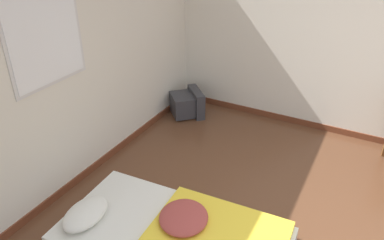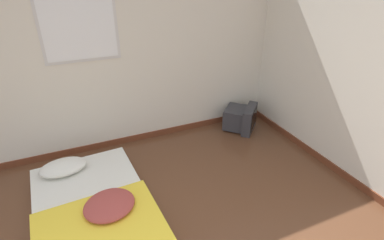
% 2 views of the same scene
% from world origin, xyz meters
% --- Properties ---
extents(wall_back, '(7.78, 0.08, 2.60)m').
position_xyz_m(wall_back, '(0.00, 2.74, 1.29)').
color(wall_back, silver).
rests_on(wall_back, ground_plane).
extents(mattress_bed, '(1.23, 2.14, 0.33)m').
position_xyz_m(mattress_bed, '(-0.21, 1.23, 0.12)').
color(mattress_bed, silver).
rests_on(mattress_bed, ground_plane).
extents(crt_tv, '(0.64, 0.64, 0.39)m').
position_xyz_m(crt_tv, '(2.18, 2.39, 0.19)').
color(crt_tv, '#333338').
rests_on(crt_tv, ground_plane).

